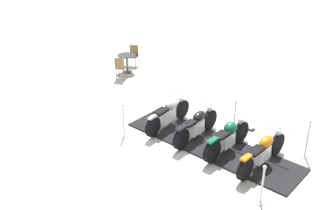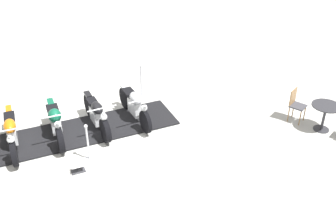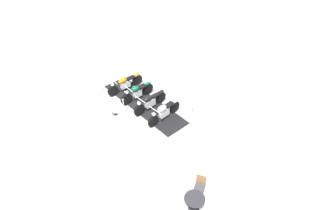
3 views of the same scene
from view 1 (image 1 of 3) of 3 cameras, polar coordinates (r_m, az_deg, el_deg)
name	(u,v)px [view 1 (image 1 of 3)]	position (r m, az deg, el deg)	size (l,w,h in m)	color
ground_plane	(210,146)	(11.51, 6.32, -6.02)	(80.00, 80.00, 0.00)	silver
display_platform	(210,145)	(11.49, 6.33, -5.92)	(5.51, 1.46, 0.05)	black
motorcycle_copper	(263,151)	(10.59, 13.95, -6.64)	(1.66, 1.74, 0.93)	black
motorcycle_forest	(228,137)	(11.01, 8.88, -4.71)	(1.56, 1.60, 0.96)	black
motorcycle_black	(197,125)	(11.55, 4.29, -2.98)	(1.69, 1.54, 0.95)	black
motorcycle_chrome	(169,112)	(12.14, 0.16, -1.10)	(1.70, 1.50, 0.94)	black
stanchion_right_mid	(235,119)	(12.28, 9.85, -2.13)	(0.29, 0.29, 1.02)	silver
stanchion_left_rear	(124,125)	(11.79, -6.59, -2.95)	(0.29, 0.29, 1.11)	silver
stanchion_left_front	(262,190)	(9.45, 13.75, -12.15)	(0.30, 0.30, 1.05)	silver
stanchion_right_front	(307,144)	(11.44, 19.89, -5.53)	(0.32, 0.32, 1.15)	silver
info_placard	(250,127)	(12.53, 12.02, -3.21)	(0.39, 0.39, 0.21)	#333338
cafe_table	(127,59)	(16.74, -6.15, 6.78)	(0.78, 0.78, 0.78)	#2D2D33
cafe_chair_near_table	(120,66)	(16.02, -7.08, 5.71)	(0.50, 0.50, 0.96)	olive
cafe_chair_across_table	(133,54)	(17.48, -5.17, 7.51)	(0.51, 0.51, 0.95)	olive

